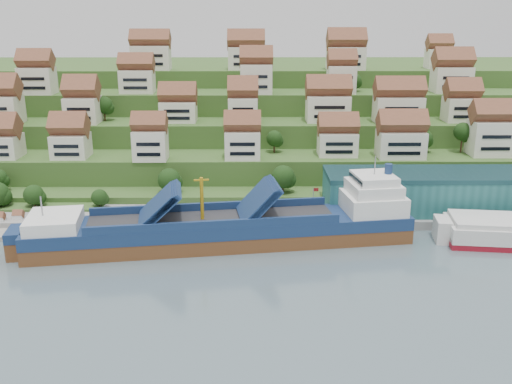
{
  "coord_description": "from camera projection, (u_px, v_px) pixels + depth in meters",
  "views": [
    {
      "loc": [
        3.11,
        -120.36,
        49.97
      ],
      "look_at": [
        4.24,
        14.0,
        8.0
      ],
      "focal_mm": 40.0,
      "sensor_mm": 36.0,
      "label": 1
    }
  ],
  "objects": [
    {
      "name": "hillside_village",
      "position": [
        257.0,
        101.0,
        179.34
      ],
      "size": [
        159.1,
        64.41,
        28.41
      ],
      "color": "silver",
      "rests_on": "ground"
    },
    {
      "name": "quay",
      "position": [
        318.0,
        217.0,
        143.9
      ],
      "size": [
        180.0,
        14.0,
        2.2
      ],
      "primitive_type": "cube",
      "color": "gray",
      "rests_on": "ground"
    },
    {
      "name": "cargo_ship",
      "position": [
        233.0,
        229.0,
        128.98
      ],
      "size": [
        86.61,
        25.19,
        19.08
      ],
      "rotation": [
        0.0,
        0.0,
        0.14
      ],
      "color": "brown",
      "rests_on": "ground"
    },
    {
      "name": "flagpole",
      "position": [
        314.0,
        201.0,
        137.39
      ],
      "size": [
        1.28,
        0.16,
        8.0
      ],
      "color": "gray",
      "rests_on": "quay"
    },
    {
      "name": "hillside",
      "position": [
        243.0,
        118.0,
        225.42
      ],
      "size": [
        260.0,
        128.0,
        31.0
      ],
      "color": "#2D4C1E",
      "rests_on": "ground"
    },
    {
      "name": "warehouse",
      "position": [
        444.0,
        191.0,
        144.25
      ],
      "size": [
        60.0,
        15.0,
        10.0
      ],
      "primitive_type": "cube",
      "color": "#266868",
      "rests_on": "quay"
    },
    {
      "name": "ground",
      "position": [
        238.0,
        244.0,
        129.75
      ],
      "size": [
        300.0,
        300.0,
        0.0
      ],
      "primitive_type": "plane",
      "color": "slate",
      "rests_on": "ground"
    },
    {
      "name": "hillside_trees",
      "position": [
        210.0,
        137.0,
        165.98
      ],
      "size": [
        138.79,
        62.64,
        30.2
      ],
      "color": "#1D3E14",
      "rests_on": "ground"
    },
    {
      "name": "pebble_beach",
      "position": [
        4.0,
        224.0,
        140.59
      ],
      "size": [
        45.0,
        20.0,
        1.0
      ],
      "primitive_type": "cube",
      "color": "gray",
      "rests_on": "ground"
    }
  ]
}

